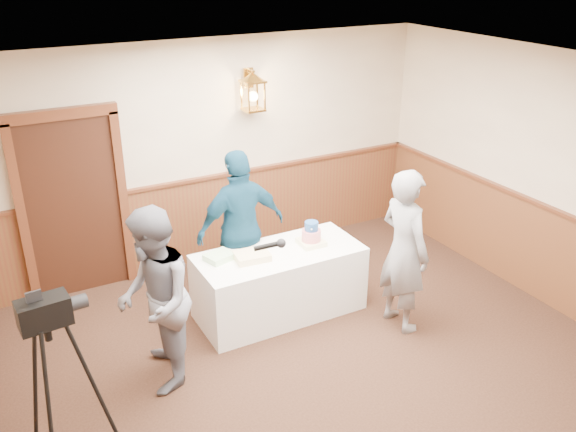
{
  "coord_description": "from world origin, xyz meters",
  "views": [
    {
      "loc": [
        -2.47,
        -3.25,
        3.75
      ],
      "look_at": [
        0.2,
        1.7,
        1.25
      ],
      "focal_mm": 38.0,
      "sensor_mm": 36.0,
      "label": 1
    }
  ],
  "objects_px": {
    "interviewer": "(155,301)",
    "assistant_p": "(241,228)",
    "display_table": "(279,282)",
    "tiered_cake": "(311,236)",
    "sheet_cake_yellow": "(252,256)",
    "tv_camera_rig": "(59,391)",
    "sheet_cake_green": "(219,257)",
    "baker": "(404,251)"
  },
  "relations": [
    {
      "from": "display_table",
      "to": "tv_camera_rig",
      "type": "relative_size",
      "value": 1.22
    },
    {
      "from": "sheet_cake_yellow",
      "to": "interviewer",
      "type": "bearing_deg",
      "value": -156.69
    },
    {
      "from": "baker",
      "to": "tv_camera_rig",
      "type": "bearing_deg",
      "value": 91.56
    },
    {
      "from": "assistant_p",
      "to": "tv_camera_rig",
      "type": "distance_m",
      "value": 2.71
    },
    {
      "from": "assistant_p",
      "to": "tv_camera_rig",
      "type": "xyz_separation_m",
      "value": [
        -2.22,
        -1.54,
        -0.24
      ]
    },
    {
      "from": "baker",
      "to": "assistant_p",
      "type": "distance_m",
      "value": 1.79
    },
    {
      "from": "baker",
      "to": "display_table",
      "type": "bearing_deg",
      "value": 48.75
    },
    {
      "from": "tv_camera_rig",
      "to": "display_table",
      "type": "bearing_deg",
      "value": 18.39
    },
    {
      "from": "display_table",
      "to": "tv_camera_rig",
      "type": "xyz_separation_m",
      "value": [
        -2.45,
        -1.09,
        0.29
      ]
    },
    {
      "from": "tiered_cake",
      "to": "display_table",
      "type": "bearing_deg",
      "value": 179.05
    },
    {
      "from": "display_table",
      "to": "interviewer",
      "type": "distance_m",
      "value": 1.68
    },
    {
      "from": "display_table",
      "to": "baker",
      "type": "relative_size",
      "value": 1.02
    },
    {
      "from": "sheet_cake_yellow",
      "to": "assistant_p",
      "type": "bearing_deg",
      "value": 78.68
    },
    {
      "from": "interviewer",
      "to": "assistant_p",
      "type": "height_order",
      "value": "assistant_p"
    },
    {
      "from": "interviewer",
      "to": "tv_camera_rig",
      "type": "height_order",
      "value": "interviewer"
    },
    {
      "from": "sheet_cake_yellow",
      "to": "interviewer",
      "type": "xyz_separation_m",
      "value": [
        -1.19,
        -0.51,
        0.09
      ]
    },
    {
      "from": "sheet_cake_green",
      "to": "interviewer",
      "type": "distance_m",
      "value": 1.12
    },
    {
      "from": "interviewer",
      "to": "baker",
      "type": "bearing_deg",
      "value": 98.27
    },
    {
      "from": "interviewer",
      "to": "tv_camera_rig",
      "type": "distance_m",
      "value": 1.11
    },
    {
      "from": "display_table",
      "to": "baker",
      "type": "height_order",
      "value": "baker"
    },
    {
      "from": "baker",
      "to": "tv_camera_rig",
      "type": "relative_size",
      "value": 1.2
    },
    {
      "from": "sheet_cake_yellow",
      "to": "tv_camera_rig",
      "type": "bearing_deg",
      "value": -153.09
    },
    {
      "from": "display_table",
      "to": "baker",
      "type": "xyz_separation_m",
      "value": [
        1.03,
        -0.81,
        0.51
      ]
    },
    {
      "from": "display_table",
      "to": "assistant_p",
      "type": "height_order",
      "value": "assistant_p"
    },
    {
      "from": "sheet_cake_yellow",
      "to": "sheet_cake_green",
      "type": "relative_size",
      "value": 1.26
    },
    {
      "from": "sheet_cake_green",
      "to": "tv_camera_rig",
      "type": "bearing_deg",
      "value": -146.0
    },
    {
      "from": "sheet_cake_green",
      "to": "tv_camera_rig",
      "type": "xyz_separation_m",
      "value": [
        -1.83,
        -1.23,
        -0.12
      ]
    },
    {
      "from": "tiered_cake",
      "to": "sheet_cake_yellow",
      "type": "bearing_deg",
      "value": -179.92
    },
    {
      "from": "interviewer",
      "to": "baker",
      "type": "distance_m",
      "value": 2.56
    },
    {
      "from": "tiered_cake",
      "to": "assistant_p",
      "type": "relative_size",
      "value": 0.15
    },
    {
      "from": "display_table",
      "to": "baker",
      "type": "distance_m",
      "value": 1.4
    },
    {
      "from": "sheet_cake_yellow",
      "to": "baker",
      "type": "xyz_separation_m",
      "value": [
        1.35,
        -0.8,
        0.1
      ]
    },
    {
      "from": "display_table",
      "to": "interviewer",
      "type": "relative_size",
      "value": 1.03
    },
    {
      "from": "sheet_cake_yellow",
      "to": "tv_camera_rig",
      "type": "relative_size",
      "value": 0.24
    },
    {
      "from": "tiered_cake",
      "to": "sheet_cake_green",
      "type": "bearing_deg",
      "value": 171.5
    },
    {
      "from": "tiered_cake",
      "to": "interviewer",
      "type": "bearing_deg",
      "value": -164.95
    },
    {
      "from": "sheet_cake_green",
      "to": "interviewer",
      "type": "bearing_deg",
      "value": -143.21
    },
    {
      "from": "interviewer",
      "to": "display_table",
      "type": "bearing_deg",
      "value": 123.71
    },
    {
      "from": "tiered_cake",
      "to": "assistant_p",
      "type": "bearing_deg",
      "value": 143.99
    },
    {
      "from": "display_table",
      "to": "assistant_p",
      "type": "xyz_separation_m",
      "value": [
        -0.24,
        0.45,
        0.52
      ]
    },
    {
      "from": "interviewer",
      "to": "assistant_p",
      "type": "xyz_separation_m",
      "value": [
        1.28,
        0.97,
        0.02
      ]
    },
    {
      "from": "tiered_cake",
      "to": "sheet_cake_green",
      "type": "xyz_separation_m",
      "value": [
        -1.02,
        0.15,
        -0.07
      ]
    }
  ]
}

